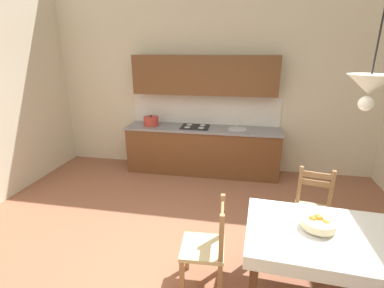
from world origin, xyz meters
The scene contains 8 objects.
ground_plane centered at (0.00, 0.00, -0.05)m, with size 6.70×6.15×0.10m, color #935B42.
wall_back centered at (0.00, 2.84, 2.03)m, with size 6.70×0.12×4.05m, color beige.
kitchen_cabinetry centered at (-0.13, 2.50, 0.86)m, with size 2.89×0.63×2.20m.
dining_table centered at (1.43, -0.33, 0.63)m, with size 1.50×1.04×0.75m.
dining_chair_tv_side centered at (0.34, -0.31, 0.44)m, with size 0.44×0.44×0.93m.
dining_chair_kitchen_side centered at (1.51, 0.59, 0.44)m, with size 0.49×0.49×0.93m.
fruit_bowl centered at (1.33, -0.27, 0.81)m, with size 0.30×0.30×0.12m.
pendant_lamp centered at (1.50, -0.35, 2.03)m, with size 0.32×0.32×0.80m.
Camera 1 is at (0.61, -2.60, 2.27)m, focal length 26.30 mm.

